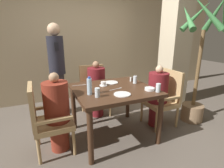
{
  "coord_description": "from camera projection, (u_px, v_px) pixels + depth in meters",
  "views": [
    {
      "loc": [
        -0.99,
        -2.18,
        1.54
      ],
      "look_at": [
        0.0,
        0.05,
        0.82
      ],
      "focal_mm": 28.0,
      "sensor_mm": 36.0,
      "label": 1
    }
  ],
  "objects": [
    {
      "name": "potted_palm",
      "position": [
        198.0,
        73.0,
        2.95
      ],
      "size": [
        0.8,
        0.8,
        2.14
      ],
      "color": "#896B4C",
      "rests_on": "ground_plane"
    },
    {
      "name": "plate_main_left",
      "position": [
        122.0,
        94.0,
        2.26
      ],
      "size": [
        0.22,
        0.22,
        0.01
      ],
      "color": "white",
      "rests_on": "dining_table"
    },
    {
      "name": "salt_shaker",
      "position": [
        131.0,
        79.0,
        2.86
      ],
      "size": [
        0.03,
        0.03,
        0.07
      ],
      "color": "white",
      "rests_on": "dining_table"
    },
    {
      "name": "ground_plane",
      "position": [
        113.0,
        135.0,
        2.73
      ],
      "size": [
        16.0,
        16.0,
        0.0
      ],
      "primitive_type": "plane",
      "color": "#60564C"
    },
    {
      "name": "plate_main_right",
      "position": [
        111.0,
        83.0,
        2.78
      ],
      "size": [
        0.22,
        0.22,
        0.01
      ],
      "color": "white",
      "rests_on": "dining_table"
    },
    {
      "name": "fork_beside_plate",
      "position": [
        117.0,
        89.0,
        2.49
      ],
      "size": [
        0.2,
        0.06,
        0.0
      ],
      "color": "silver",
      "rests_on": "dining_table"
    },
    {
      "name": "glass_tall_far",
      "position": [
        158.0,
        88.0,
        2.34
      ],
      "size": [
        0.06,
        0.06,
        0.12
      ],
      "color": "silver",
      "rests_on": "dining_table"
    },
    {
      "name": "bowl_small",
      "position": [
        150.0,
        89.0,
        2.42
      ],
      "size": [
        0.14,
        0.14,
        0.04
      ],
      "color": "white",
      "rests_on": "dining_table"
    },
    {
      "name": "dining_table",
      "position": [
        113.0,
        95.0,
        2.54
      ],
      "size": [
        1.12,
        1.03,
        0.77
      ],
      "color": "#422819",
      "rests_on": "ground_plane"
    },
    {
      "name": "diner_in_far_chair",
      "position": [
        97.0,
        89.0,
        3.24
      ],
      "size": [
        0.32,
        0.32,
        1.05
      ],
      "color": "maroon",
      "rests_on": "ground_plane"
    },
    {
      "name": "pepper_shaker",
      "position": [
        133.0,
        79.0,
        2.88
      ],
      "size": [
        0.03,
        0.03,
        0.07
      ],
      "color": "#4C3D2D",
      "rests_on": "dining_table"
    },
    {
      "name": "chair_right_side",
      "position": [
        164.0,
        97.0,
        2.96
      ],
      "size": [
        0.49,
        0.48,
        0.94
      ],
      "color": "tan",
      "rests_on": "ground_plane"
    },
    {
      "name": "wall_back",
      "position": [
        79.0,
        39.0,
        4.03
      ],
      "size": [
        8.0,
        0.06,
        2.8
      ],
      "color": "tan",
      "rests_on": "ground_plane"
    },
    {
      "name": "chair_far_side",
      "position": [
        94.0,
        89.0,
        3.38
      ],
      "size": [
        0.48,
        0.49,
        0.94
      ],
      "color": "tan",
      "rests_on": "ground_plane"
    },
    {
      "name": "diner_in_right_chair",
      "position": [
        157.0,
        96.0,
        2.9
      ],
      "size": [
        0.32,
        0.32,
        1.04
      ],
      "color": "maroon",
      "rests_on": "ground_plane"
    },
    {
      "name": "knife_beside_plate",
      "position": [
        80.0,
        85.0,
        2.65
      ],
      "size": [
        0.22,
        0.03,
        0.0
      ],
      "color": "silver",
      "rests_on": "dining_table"
    },
    {
      "name": "diner_in_left_chair",
      "position": [
        57.0,
        112.0,
        2.26
      ],
      "size": [
        0.32,
        0.32,
        1.07
      ],
      "color": "maroon",
      "rests_on": "ground_plane"
    },
    {
      "name": "teacup_with_saucer",
      "position": [
        103.0,
        84.0,
        2.63
      ],
      "size": [
        0.12,
        0.12,
        0.06
      ],
      "color": "white",
      "rests_on": "dining_table"
    },
    {
      "name": "glass_tall_near",
      "position": [
        97.0,
        93.0,
        2.16
      ],
      "size": [
        0.06,
        0.06,
        0.12
      ],
      "color": "silver",
      "rests_on": "dining_table"
    },
    {
      "name": "standing_host",
      "position": [
        57.0,
        68.0,
        3.22
      ],
      "size": [
        0.29,
        0.33,
        1.7
      ],
      "color": "#2D2D33",
      "rests_on": "ground_plane"
    },
    {
      "name": "water_bottle",
      "position": [
        89.0,
        86.0,
        2.24
      ],
      "size": [
        0.06,
        0.06,
        0.24
      ],
      "color": "silver",
      "rests_on": "dining_table"
    },
    {
      "name": "pillar_stone",
      "position": [
        175.0,
        42.0,
        3.65
      ],
      "size": [
        0.46,
        0.46,
        2.7
      ],
      "color": "#BCAD8E",
      "rests_on": "ground_plane"
    },
    {
      "name": "glass_tall_mid",
      "position": [
        135.0,
        80.0,
        2.75
      ],
      "size": [
        0.06,
        0.06,
        0.12
      ],
      "color": "silver",
      "rests_on": "dining_table"
    },
    {
      "name": "chair_left_side",
      "position": [
        46.0,
        118.0,
        2.22
      ],
      "size": [
        0.49,
        0.48,
        0.94
      ],
      "color": "tan",
      "rests_on": "ground_plane"
    }
  ]
}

